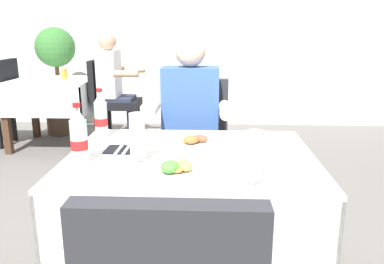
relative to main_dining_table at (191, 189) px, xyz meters
name	(u,v)px	position (x,y,z in m)	size (l,w,h in m)	color
back_wall	(205,5)	(0.01, 3.73, 1.02)	(11.00, 0.12, 3.20)	silver
main_dining_table	(191,189)	(0.00, 0.00, 0.00)	(1.12, 0.88, 0.75)	white
chair_far_diner_seat	(197,143)	(0.00, 0.83, -0.02)	(0.44, 0.50, 0.97)	#2D2D33
seated_diner_far	(190,125)	(-0.04, 0.72, 0.13)	(0.50, 0.46, 1.26)	#282D42
plate_near_camera	(175,169)	(-0.05, -0.25, 0.19)	(0.23, 0.23, 0.06)	white
plate_far_diner	(194,142)	(0.01, 0.15, 0.19)	(0.23, 0.23, 0.05)	white
beer_glass_left	(254,158)	(0.25, -0.36, 0.28)	(0.07, 0.07, 0.21)	white
beer_glass_middle	(137,139)	(-0.22, -0.13, 0.28)	(0.07, 0.07, 0.22)	white
cola_bottle_primary	(101,116)	(-0.48, 0.27, 0.29)	(0.07, 0.07, 0.26)	silver
cola_bottle_secondary	(79,138)	(-0.47, -0.14, 0.29)	(0.07, 0.07, 0.26)	silver
napkin_cutlery_set	(124,149)	(-0.32, 0.05, 0.18)	(0.17, 0.19, 0.01)	black
background_dining_table	(53,97)	(-1.67, 2.57, -0.02)	(0.89, 0.81, 0.75)	white
background_chair_right	(111,98)	(-1.01, 2.57, -0.02)	(0.50, 0.44, 0.97)	black
background_patron	(115,84)	(-0.96, 2.57, 0.13)	(0.46, 0.50, 1.26)	#282D42
background_table_tumbler	(64,74)	(-1.55, 2.66, 0.23)	(0.06, 0.06, 0.11)	#C68928
potted_plant_corner	(57,69)	(-1.80, 3.09, 0.24)	(0.48, 0.48, 1.32)	brown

